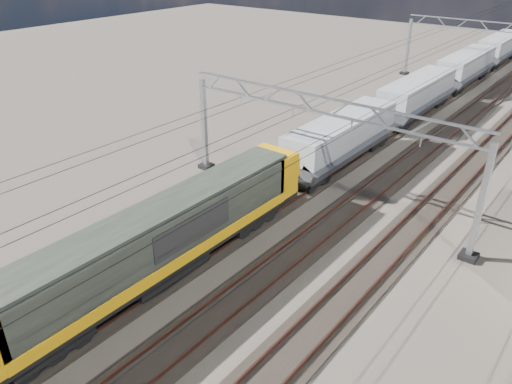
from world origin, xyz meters
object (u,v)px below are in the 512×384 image
Objects in this scene: locomotive at (160,239)px; hopper_wagon_fourth at (500,47)px; hopper_wagon_third at (466,66)px; catenary_gantry_far at (490,52)px; catenary_gantry_mid at (319,149)px; hopper_wagon_lead at (342,137)px; hopper_wagon_mid at (417,94)px.

hopper_wagon_fourth is at bearing 90.00° from locomotive.
hopper_wagon_third is at bearing -90.00° from hopper_wagon_fourth.
locomotive is 46.10m from hopper_wagon_third.
hopper_wagon_fourth is (-2.00, 13.15, -1.67)m from catenary_gantry_far.
catenary_gantry_mid is 0.94× the size of locomotive.
locomotive is at bearing -90.00° from hopper_wagon_lead.
hopper_wagon_lead is (-0.00, 17.70, -0.09)m from locomotive.
catenary_gantry_mid is 1.53× the size of hopper_wagon_third.
catenary_gantry_far is (0.00, 36.00, 0.00)m from catenary_gantry_mid.
locomotive is 17.70m from hopper_wagon_lead.
catenary_gantry_far is 2.81m from hopper_wagon_third.
hopper_wagon_fourth is at bearing 98.65° from catenary_gantry_far.
locomotive reaches higher than hopper_wagon_fourth.
hopper_wagon_third is 1.00× the size of hopper_wagon_fourth.
catenary_gantry_mid reaches higher than hopper_wagon_third.
hopper_wagon_mid and hopper_wagon_fourth have the same top height.
locomotive is at bearing -100.17° from catenary_gantry_mid.
hopper_wagon_third is (-2.00, 34.95, -1.67)m from catenary_gantry_mid.
locomotive is 31.90m from hopper_wagon_mid.
locomotive is at bearing -90.00° from hopper_wagon_fourth.
catenary_gantry_mid is at bearing 79.83° from locomotive.
catenary_gantry_mid is 1.53× the size of hopper_wagon_mid.
locomotive is 1.62× the size of hopper_wagon_third.
hopper_wagon_lead is at bearing -93.89° from catenary_gantry_far.
catenary_gantry_mid is 7.05m from hopper_wagon_lead.
hopper_wagon_mid is 1.00× the size of hopper_wagon_third.
hopper_wagon_third and hopper_wagon_fourth have the same top height.
catenary_gantry_mid is at bearing -90.00° from catenary_gantry_far.
locomotive reaches higher than hopper_wagon_lead.
hopper_wagon_lead is at bearing -90.00° from hopper_wagon_mid.
hopper_wagon_mid is (-2.00, 20.75, -1.67)m from catenary_gantry_mid.
catenary_gantry_far is 1.53× the size of hopper_wagon_mid.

